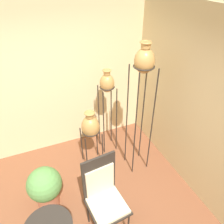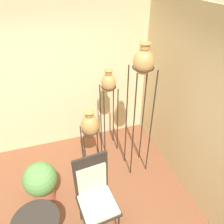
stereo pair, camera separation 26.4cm
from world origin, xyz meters
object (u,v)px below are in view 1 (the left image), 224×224
Objects in this scene: vase_stand_short at (91,127)px; chair at (104,194)px; vase_stand_medium at (107,86)px; potted_plant at (45,187)px; vase_stand_tall at (144,67)px.

vase_stand_short is 1.16m from chair.
vase_stand_medium is at bearing 34.93° from vase_stand_short.
vase_stand_medium is 2.32× the size of potted_plant.
vase_stand_tall is 1.35× the size of vase_stand_medium.
potted_plant is at bearing -147.50° from vase_stand_medium.
vase_stand_short reaches higher than potted_plant.
vase_stand_short is (-0.72, 0.33, -1.06)m from vase_stand_tall.
potted_plant is (-0.68, 0.59, -0.24)m from chair.
vase_stand_tall is 1.90× the size of chair.
chair reaches higher than potted_plant.
chair is at bearing -100.47° from vase_stand_short.
potted_plant is at bearing 133.35° from chair.
vase_stand_tall is at bearing -24.64° from vase_stand_short.
potted_plant is at bearing -148.69° from vase_stand_short.
vase_stand_short is at bearing 155.36° from vase_stand_tall.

